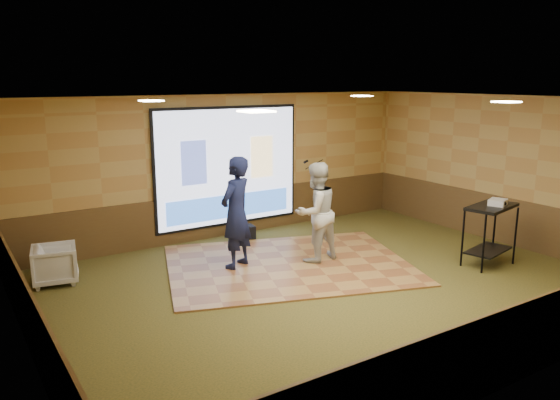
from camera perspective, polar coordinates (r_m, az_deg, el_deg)
ground at (r=9.13m, az=4.94°, el=-8.76°), size 9.00×9.00×0.00m
room_shell at (r=8.59m, az=5.21°, el=4.35°), size 9.04×7.04×3.02m
wainscot_back at (r=11.80m, az=-5.39°, el=-1.39°), size 9.00×0.04×0.95m
wainscot_front at (r=6.78m, az=23.81°, el=-13.38°), size 9.00×0.04×0.95m
wainscot_left at (r=7.32m, az=-24.62°, el=-11.50°), size 0.04×7.00×0.95m
wainscot_right at (r=12.14m, az=21.98°, el=-1.87°), size 0.04×7.00×0.95m
projector_screen at (r=11.56m, az=-5.39°, el=3.38°), size 3.32×0.06×2.52m
downlight_nw at (r=9.03m, az=-13.30°, el=10.05°), size 0.32×0.32×0.02m
downlight_ne at (r=11.30m, az=8.56°, el=10.70°), size 0.32×0.32×0.02m
downlight_sw at (r=6.03m, az=-2.49°, el=9.24°), size 0.32×0.32×0.02m
downlight_se at (r=9.08m, az=22.57°, el=9.45°), size 0.32×0.32×0.02m
dance_floor at (r=9.98m, az=0.89°, el=-6.74°), size 5.10×4.46×0.03m
player_left at (r=9.58m, az=-4.61°, el=-1.31°), size 0.86×0.76×1.98m
player_right at (r=9.93m, az=3.75°, el=-1.27°), size 0.94×0.76×1.82m
av_table at (r=10.47m, az=21.14°, el=-2.14°), size 1.06×0.56×1.11m
projector at (r=10.43m, az=21.79°, el=-0.22°), size 0.40×0.37×0.11m
mic_stand at (r=12.28m, az=4.13°, el=-0.71°), size 0.62×0.26×1.59m
banquet_chair at (r=9.78m, az=-22.43°, el=-6.24°), size 0.82×0.81×0.64m
duffel_bag at (r=11.51m, az=-3.87°, el=-3.43°), size 0.50×0.37×0.29m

